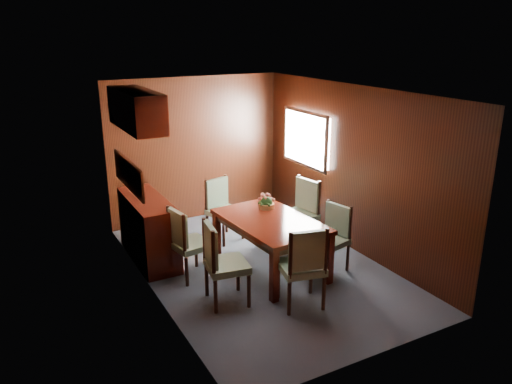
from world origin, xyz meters
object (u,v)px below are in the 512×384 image
sideboard (149,229)px  chair_left_near (220,259)px  dining_table (270,227)px  flower_centerpiece (267,200)px  chair_right_near (333,234)px  chair_head (304,263)px

sideboard → chair_left_near: bearing=-76.3°
chair_left_near → dining_table: bearing=125.4°
dining_table → flower_centerpiece: size_ratio=6.81×
dining_table → flower_centerpiece: bearing=63.1°
chair_right_near → flower_centerpiece: (-0.59, 0.77, 0.34)m
dining_table → flower_centerpiece: flower_centerpiece is taller
sideboard → chair_head: (1.18, -2.13, 0.12)m
sideboard → flower_centerpiece: size_ratio=5.87×
chair_left_near → chair_head: 0.97m
dining_table → chair_left_near: chair_left_near is taller
sideboard → chair_right_near: size_ratio=1.53×
sideboard → chair_right_near: (2.08, -1.48, 0.06)m
sideboard → dining_table: (1.33, -1.12, 0.18)m
sideboard → chair_left_near: chair_left_near is taller
sideboard → flower_centerpiece: bearing=-25.4°
sideboard → chair_right_near: chair_right_near is taller
dining_table → chair_right_near: (0.76, -0.37, -0.12)m
chair_left_near → flower_centerpiece: bearing=137.1°
sideboard → flower_centerpiece: 1.71m
sideboard → dining_table: sideboard is taller
chair_right_near → chair_head: chair_head is taller
dining_table → chair_left_near: 1.05m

